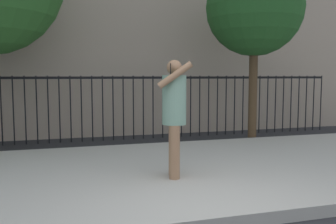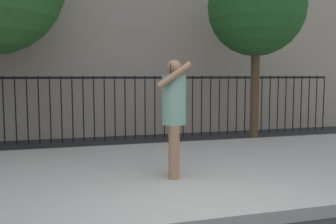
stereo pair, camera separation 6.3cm
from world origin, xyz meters
name	(u,v)px [view 2 (the right image)]	position (x,y,z in m)	size (l,w,h in m)	color
sidewalk	(158,173)	(0.00, 2.20, 0.07)	(28.00, 4.40, 0.15)	#B2ADA3
iron_fence	(120,99)	(0.00, 5.90, 1.02)	(12.03, 0.04, 1.60)	black
pedestrian_on_phone	(174,110)	(0.09, 1.67, 1.12)	(0.50, 0.71, 1.67)	#936B4C
street_tree_far	(257,7)	(3.00, 4.59, 3.18)	(2.28, 2.28, 4.33)	#4C3823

